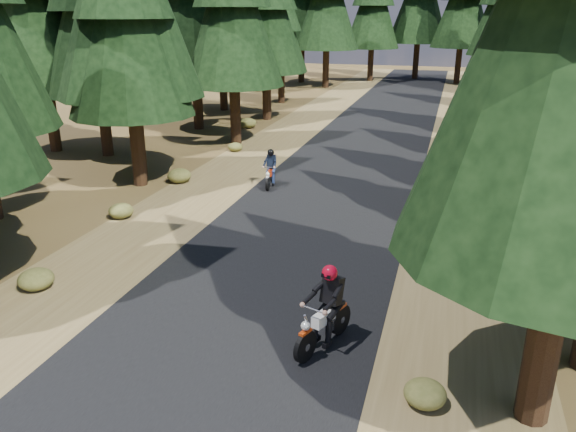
# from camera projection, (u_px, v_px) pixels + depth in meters

# --- Properties ---
(ground) EXTENTS (120.00, 120.00, 0.00)m
(ground) POSITION_uv_depth(u_px,v_px,m) (271.00, 277.00, 14.01)
(ground) COLOR #423117
(ground) RESTS_ON ground
(road) EXTENTS (6.00, 100.00, 0.01)m
(road) POSITION_uv_depth(u_px,v_px,m) (318.00, 212.00, 18.52)
(road) COLOR black
(road) RESTS_ON ground
(shoulder_l) EXTENTS (3.20, 100.00, 0.01)m
(shoulder_l) POSITION_uv_depth(u_px,v_px,m) (191.00, 200.00, 19.74)
(shoulder_l) COLOR brown
(shoulder_l) RESTS_ON ground
(shoulder_r) EXTENTS (3.20, 100.00, 0.01)m
(shoulder_r) POSITION_uv_depth(u_px,v_px,m) (463.00, 226.00, 17.30)
(shoulder_r) COLOR brown
(shoulder_r) RESTS_ON ground
(log_near) EXTENTS (4.10, 3.50, 0.32)m
(log_near) POSITION_uv_depth(u_px,v_px,m) (528.00, 184.00, 21.08)
(log_near) COLOR #4C4233
(log_near) RESTS_ON ground
(understory_shrubs) EXTENTS (15.27, 29.91, 0.64)m
(understory_shrubs) POSITION_uv_depth(u_px,v_px,m) (365.00, 184.00, 20.64)
(understory_shrubs) COLOR #474C1E
(understory_shrubs) RESTS_ON ground
(rider_lead) EXTENTS (1.21, 1.99, 1.70)m
(rider_lead) POSITION_uv_depth(u_px,v_px,m) (324.00, 322.00, 10.90)
(rider_lead) COLOR white
(rider_lead) RESTS_ON road
(rider_follow) EXTENTS (0.67, 1.63, 1.41)m
(rider_follow) POSITION_uv_depth(u_px,v_px,m) (270.00, 175.00, 21.08)
(rider_follow) COLOR #A2270A
(rider_follow) RESTS_ON road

